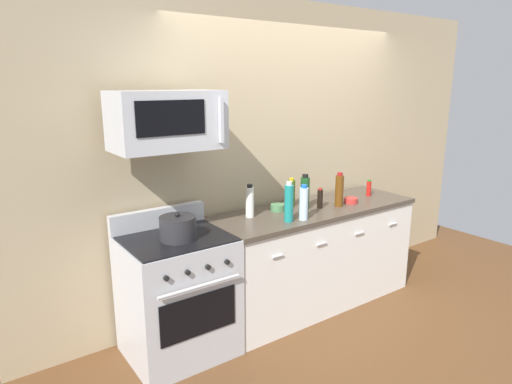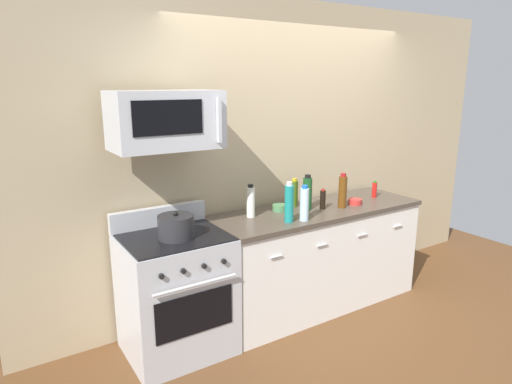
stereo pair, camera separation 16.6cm
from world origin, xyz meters
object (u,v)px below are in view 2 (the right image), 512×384
bottle_wine_green (307,193)px  bowl_red_small (355,201)px  stockpot (176,227)px  bottle_water_clear (304,204)px  bottle_olive_oil (294,193)px  bottle_wine_amber (343,191)px  bottle_hot_sauce_red (374,190)px  range_oven (176,293)px  bottle_sparkling_teal (289,203)px  bottle_soy_sauce_dark (323,199)px  bottle_vinegar_white (251,202)px  bowl_green_glaze (280,208)px  microwave (166,120)px

bottle_wine_green → bowl_red_small: 0.50m
stockpot → bottle_water_clear: bearing=-8.7°
bottle_wine_green → bottle_olive_oil: (-0.04, 0.14, -0.02)m
bottle_wine_amber → bottle_hot_sauce_red: size_ratio=1.92×
bottle_hot_sauce_red → bottle_olive_oil: (-0.85, 0.15, 0.05)m
range_oven → bottle_sparkling_teal: bearing=-11.3°
range_oven → bottle_water_clear: 1.21m
bottle_soy_sauce_dark → bottle_wine_green: bottle_wine_green is taller
range_oven → stockpot: 0.54m
bottle_vinegar_white → bowl_green_glaze: size_ratio=2.23×
bowl_red_small → bottle_wine_green: bearing=167.6°
bottle_wine_amber → bottle_olive_oil: bottle_wine_amber is taller
range_oven → bottle_hot_sauce_red: bottle_hot_sauce_red is taller
microwave → bowl_green_glaze: size_ratio=6.01×
stockpot → bottle_olive_oil: bearing=9.9°
bottle_hot_sauce_red → bowl_red_small: bearing=-165.9°
bottle_wine_amber → bottle_water_clear: (-0.52, -0.12, -0.01)m
bottle_soy_sauce_dark → bowl_green_glaze: (-0.35, 0.15, -0.06)m
bottle_vinegar_white → stockpot: 0.74m
range_oven → microwave: bearing=89.7°
range_oven → bottle_hot_sauce_red: 2.13m
bottle_hot_sauce_red → bowl_red_small: 0.35m
range_oven → bottle_sparkling_teal: size_ratio=3.27×
bowl_green_glaze → bowl_red_small: size_ratio=1.00×
bottle_wine_amber → bowl_red_small: size_ratio=2.47×
bottle_hot_sauce_red → bowl_red_small: bottle_hot_sauce_red is taller
bottle_soy_sauce_dark → bottle_olive_oil: bearing=128.9°
bottle_olive_oil → bottle_water_clear: bearing=-116.2°
bottle_wine_green → stockpot: bearing=-176.5°
bottle_sparkling_teal → bottle_olive_oil: (0.31, 0.34, -0.03)m
bottle_water_clear → bottle_sparkling_teal: bearing=166.5°
bottle_wine_amber → bowl_green_glaze: (-0.54, 0.20, -0.12)m
range_oven → bottle_sparkling_teal: (0.90, -0.18, 0.61)m
bottle_wine_green → bottle_water_clear: bearing=-133.3°
bottle_vinegar_white → bottle_water_clear: size_ratio=0.95×
bottle_wine_amber → bottle_soy_sauce_dark: bearing=164.1°
bottle_wine_amber → bottle_olive_oil: bearing=143.7°
bottle_wine_amber → bowl_red_small: (0.17, 0.01, -0.12)m
microwave → bottle_olive_oil: 1.41m
bottle_soy_sauce_dark → bottle_wine_green: 0.15m
bottle_wine_green → bottle_hot_sauce_red: 0.82m
bottle_soy_sauce_dark → bowl_green_glaze: size_ratio=1.46×
bowl_red_small → bottle_soy_sauce_dark: bearing=173.5°
bottle_water_clear → microwave: bearing=166.0°
range_oven → bottle_vinegar_white: 0.93m
microwave → bottle_wine_green: size_ratio=2.41×
range_oven → bottle_sparkling_teal: 1.10m
bottle_wine_amber → bowl_red_small: bottle_wine_amber is taller
bottle_sparkling_teal → bowl_red_small: size_ratio=2.62×
range_oven → bottle_wine_green: bearing=1.0°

